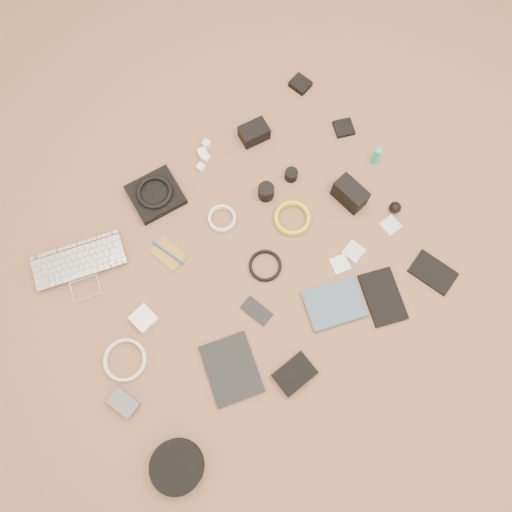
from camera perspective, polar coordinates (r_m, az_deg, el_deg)
room_shell at (r=0.76m, az=-1.94°, el=25.76°), size 4.04×4.04×2.58m
laptop at (r=1.97m, az=-19.23°, el=-1.88°), size 0.40×0.33×0.03m
headphone_pouch at (r=2.00m, az=-11.39°, el=6.88°), size 0.21×0.20×0.03m
headphones at (r=1.98m, az=-11.53°, el=7.18°), size 0.17×0.17×0.02m
charger_a at (r=2.05m, az=-6.12°, el=11.62°), size 0.04×0.04×0.03m
charger_b at (r=2.04m, az=-5.78°, el=11.07°), size 0.04×0.04×0.03m
charger_c at (r=2.07m, az=-5.69°, el=12.64°), size 0.04×0.04×0.03m
charger_d at (r=2.03m, az=-6.33°, el=10.06°), size 0.03×0.03×0.03m
dslr_camera at (r=2.07m, az=-0.22°, el=13.91°), size 0.12×0.09×0.06m
lens_pouch at (r=2.22m, az=5.09°, el=18.98°), size 0.09×0.09×0.03m
notebook_olive at (r=1.92m, az=-9.99°, el=0.26°), size 0.11×0.14×0.01m
pen_blue at (r=1.91m, az=-10.03°, el=0.33°), size 0.05×0.14×0.01m
cable_white_a at (r=1.94m, az=-3.89°, el=4.25°), size 0.13×0.13×0.01m
lens_a at (r=1.95m, az=1.16°, el=7.35°), size 0.08×0.08×0.07m
lens_b at (r=1.99m, az=4.04°, el=9.25°), size 0.07×0.07×0.05m
card_reader at (r=2.14m, az=10.00°, el=14.22°), size 0.10×0.10×0.02m
power_brick at (r=1.86m, az=-12.71°, el=-6.98°), size 0.09×0.09×0.03m
cable_white_b at (r=1.87m, az=-14.69°, el=-11.43°), size 0.20×0.20×0.01m
cable_black at (r=1.87m, az=1.06°, el=-1.16°), size 0.15×0.15×0.01m
cable_yellow at (r=1.94m, az=4.15°, el=4.25°), size 0.17×0.17×0.02m
flash at (r=1.96m, az=10.69°, el=6.98°), size 0.09×0.14×0.10m
lens_cleaner at (r=2.06m, az=13.54°, el=11.06°), size 0.03×0.03×0.09m
battery_charger at (r=1.85m, az=-14.89°, el=-15.92°), size 0.09×0.11×0.03m
tablet at (r=1.81m, az=-2.83°, el=-12.78°), size 0.23×0.27×0.01m
phone at (r=1.84m, az=0.08°, el=-6.30°), size 0.08×0.12×0.01m
filter_case_left at (r=1.90m, az=9.57°, el=-0.94°), size 0.08×0.08×0.01m
filter_case_mid at (r=1.93m, az=11.10°, el=0.52°), size 0.08×0.08×0.01m
filter_case_right at (r=1.99m, az=15.11°, el=3.39°), size 0.07×0.07×0.01m
air_blower at (r=2.01m, az=15.62°, el=5.37°), size 0.06×0.06×0.05m
headphone_case at (r=1.81m, az=-9.02°, el=-22.67°), size 0.21×0.21×0.05m
drive_case at (r=1.80m, az=4.44°, el=-13.29°), size 0.14×0.10×0.03m
paperback at (r=1.85m, az=9.79°, el=-7.72°), size 0.25×0.22×0.02m
notebook_black_a at (r=1.90m, az=14.29°, el=-4.55°), size 0.19×0.24×0.01m
notebook_black_b at (r=1.98m, az=19.57°, el=-1.79°), size 0.15×0.19×0.01m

